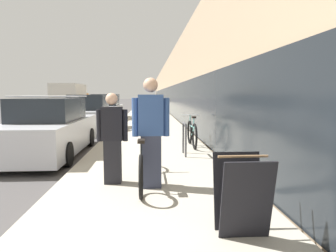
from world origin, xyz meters
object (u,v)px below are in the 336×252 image
(vintage_roadster_curbside, at_px, (90,115))
(parked_sedan_curbside, at_px, (50,130))
(bike_rack_hoop, at_px, (184,135))
(person_bystander, at_px, (112,138))
(sandwich_board_sign, at_px, (242,194))
(person_rider, at_px, (151,133))
(cruiser_bike_nearest, at_px, (192,133))
(tandem_bicycle, at_px, (142,161))
(parked_sedan_far, at_px, (106,109))
(moving_truck, at_px, (70,98))

(vintage_roadster_curbside, bearing_deg, parked_sedan_curbside, -90.51)
(bike_rack_hoop, xyz_separation_m, parked_sedan_curbside, (-3.68, 0.99, 0.06))
(parked_sedan_curbside, bearing_deg, person_bystander, -57.49)
(sandwich_board_sign, bearing_deg, person_bystander, 129.18)
(vintage_roadster_curbside, bearing_deg, bike_rack_hoop, -60.70)
(person_rider, distance_m, cruiser_bike_nearest, 4.15)
(person_rider, bearing_deg, sandwich_board_sign, -60.74)
(tandem_bicycle, relative_size, parked_sedan_far, 0.54)
(person_rider, relative_size, person_bystander, 1.16)
(parked_sedan_curbside, bearing_deg, sandwich_board_sign, -54.83)
(vintage_roadster_curbside, bearing_deg, person_rider, -73.19)
(parked_sedan_far, bearing_deg, person_bystander, -81.77)
(person_rider, bearing_deg, cruiser_bike_nearest, 71.93)
(bike_rack_hoop, height_order, sandwich_board_sign, sandwich_board_sign)
(cruiser_bike_nearest, xyz_separation_m, parked_sedan_far, (-4.02, 10.70, 0.22))
(moving_truck, bearing_deg, cruiser_bike_nearest, -67.01)
(tandem_bicycle, bearing_deg, cruiser_bike_nearest, 68.27)
(bike_rack_hoop, xyz_separation_m, vintage_roadster_curbside, (-3.64, 6.48, 0.09))
(parked_sedan_curbside, bearing_deg, parked_sedan_far, 89.73)
(person_rider, distance_m, sandwich_board_sign, 2.09)
(person_bystander, distance_m, parked_sedan_far, 14.50)
(parked_sedan_curbside, height_order, moving_truck, moving_truck)
(tandem_bicycle, xyz_separation_m, moving_truck, (-7.37, 24.33, 0.84))
(parked_sedan_curbside, height_order, parked_sedan_far, parked_sedan_far)
(person_rider, distance_m, person_bystander, 0.73)
(bike_rack_hoop, relative_size, moving_truck, 0.14)
(moving_truck, bearing_deg, tandem_bicycle, -73.15)
(sandwich_board_sign, distance_m, parked_sedan_far, 16.81)
(tandem_bicycle, height_order, parked_sedan_far, parked_sedan_far)
(parked_sedan_curbside, xyz_separation_m, moving_truck, (-4.73, 21.04, 0.63))
(parked_sedan_curbside, relative_size, moving_truck, 0.76)
(bike_rack_hoop, bearing_deg, tandem_bicycle, -114.41)
(parked_sedan_far, bearing_deg, vintage_roadster_curbside, -90.04)
(person_rider, relative_size, vintage_roadster_curbside, 0.43)
(person_bystander, bearing_deg, cruiser_bike_nearest, 61.91)
(cruiser_bike_nearest, height_order, moving_truck, moving_truck)
(sandwich_board_sign, bearing_deg, vintage_roadster_curbside, 109.01)
(parked_sedan_curbside, relative_size, parked_sedan_far, 1.02)
(bike_rack_hoop, xyz_separation_m, parked_sedan_far, (-3.63, 12.00, 0.10))
(tandem_bicycle, height_order, moving_truck, moving_truck)
(vintage_roadster_curbside, bearing_deg, cruiser_bike_nearest, -52.18)
(sandwich_board_sign, xyz_separation_m, parked_sedan_curbside, (-3.79, 5.38, 0.13))
(person_rider, relative_size, cruiser_bike_nearest, 1.04)
(bike_rack_hoop, distance_m, parked_sedan_curbside, 3.81)
(person_rider, xyz_separation_m, bike_rack_hoop, (0.89, 2.62, -0.41))
(cruiser_bike_nearest, bearing_deg, sandwich_board_sign, -92.80)
(person_bystander, xyz_separation_m, parked_sedan_far, (-2.07, 14.35, -0.18))
(parked_sedan_curbside, bearing_deg, tandem_bicycle, -51.22)
(sandwich_board_sign, xyz_separation_m, moving_truck, (-8.52, 26.43, 0.76))
(bike_rack_hoop, bearing_deg, vintage_roadster_curbside, 119.30)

